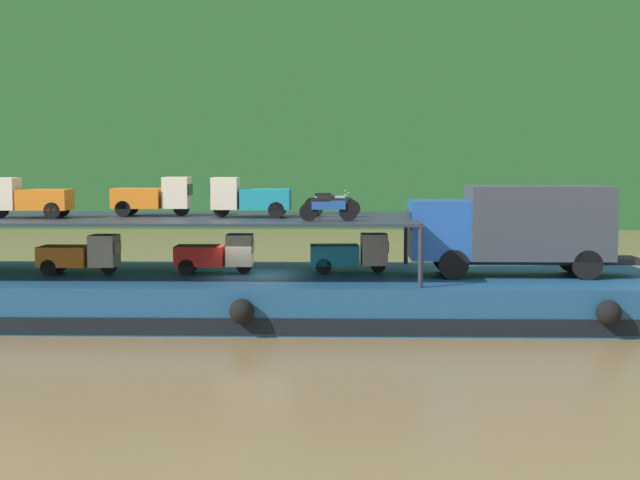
{
  "coord_description": "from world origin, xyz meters",
  "views": [
    {
      "loc": [
        3.07,
        -31.93,
        5.55
      ],
      "look_at": [
        2.31,
        0.0,
        2.7
      ],
      "focal_mm": 51.72,
      "sensor_mm": 36.0,
      "label": 1
    }
  ],
  "objects_px": {
    "mini_truck_lower_aft": "(81,254)",
    "mini_truck_lower_mid": "(216,254)",
    "mini_truck_lower_fore": "(350,253)",
    "mini_truck_upper_fore": "(154,196)",
    "motorcycle_upper_stbd": "(329,202)",
    "cargo_barge": "(254,295)",
    "motorcycle_upper_port": "(328,208)",
    "mini_truck_upper_mid": "(29,198)",
    "motorcycle_upper_centre": "(332,205)",
    "mini_truck_upper_bow": "(250,197)",
    "covered_lorry": "(515,227)"
  },
  "relations": [
    {
      "from": "cargo_barge",
      "to": "mini_truck_upper_fore",
      "type": "bearing_deg",
      "value": 171.68
    },
    {
      "from": "motorcycle_upper_centre",
      "to": "motorcycle_upper_port",
      "type": "bearing_deg",
      "value": -93.58
    },
    {
      "from": "cargo_barge",
      "to": "motorcycle_upper_stbd",
      "type": "relative_size",
      "value": 14.73
    },
    {
      "from": "covered_lorry",
      "to": "mini_truck_lower_aft",
      "type": "bearing_deg",
      "value": 179.53
    },
    {
      "from": "covered_lorry",
      "to": "cargo_barge",
      "type": "bearing_deg",
      "value": 178.51
    },
    {
      "from": "covered_lorry",
      "to": "mini_truck_upper_fore",
      "type": "xyz_separation_m",
      "value": [
        -12.62,
        0.76,
        1.0
      ]
    },
    {
      "from": "mini_truck_lower_aft",
      "to": "mini_truck_lower_fore",
      "type": "bearing_deg",
      "value": 3.83
    },
    {
      "from": "motorcycle_upper_centre",
      "to": "mini_truck_upper_mid",
      "type": "bearing_deg",
      "value": -176.32
    },
    {
      "from": "mini_truck_lower_mid",
      "to": "mini_truck_upper_fore",
      "type": "height_order",
      "value": "mini_truck_upper_fore"
    },
    {
      "from": "covered_lorry",
      "to": "mini_truck_lower_fore",
      "type": "xyz_separation_m",
      "value": [
        -5.65,
        0.75,
        -1.0
      ]
    },
    {
      "from": "mini_truck_upper_bow",
      "to": "motorcycle_upper_stbd",
      "type": "bearing_deg",
      "value": 38.68
    },
    {
      "from": "motorcycle_upper_centre",
      "to": "covered_lorry",
      "type": "bearing_deg",
      "value": -2.41
    },
    {
      "from": "mini_truck_lower_fore",
      "to": "motorcycle_upper_port",
      "type": "bearing_deg",
      "value": -106.78
    },
    {
      "from": "motorcycle_upper_centre",
      "to": "motorcycle_upper_stbd",
      "type": "bearing_deg",
      "value": 93.68
    },
    {
      "from": "mini_truck_upper_mid",
      "to": "mini_truck_upper_bow",
      "type": "height_order",
      "value": "same"
    },
    {
      "from": "mini_truck_lower_aft",
      "to": "motorcycle_upper_centre",
      "type": "bearing_deg",
      "value": 0.93
    },
    {
      "from": "mini_truck_upper_fore",
      "to": "motorcycle_upper_stbd",
      "type": "height_order",
      "value": "mini_truck_upper_fore"
    },
    {
      "from": "mini_truck_lower_aft",
      "to": "mini_truck_lower_mid",
      "type": "height_order",
      "value": "same"
    },
    {
      "from": "motorcycle_upper_centre",
      "to": "mini_truck_lower_mid",
      "type": "bearing_deg",
      "value": 177.78
    },
    {
      "from": "mini_truck_lower_mid",
      "to": "motorcycle_upper_stbd",
      "type": "distance_m",
      "value": 4.72
    },
    {
      "from": "mini_truck_upper_mid",
      "to": "mini_truck_upper_bow",
      "type": "bearing_deg",
      "value": 3.85
    },
    {
      "from": "motorcycle_upper_stbd",
      "to": "mini_truck_upper_bow",
      "type": "bearing_deg",
      "value": -141.32
    },
    {
      "from": "cargo_barge",
      "to": "motorcycle_upper_centre",
      "type": "bearing_deg",
      "value": 0.62
    },
    {
      "from": "covered_lorry",
      "to": "motorcycle_upper_port",
      "type": "relative_size",
      "value": 4.14
    },
    {
      "from": "covered_lorry",
      "to": "mini_truck_lower_fore",
      "type": "relative_size",
      "value": 2.82
    },
    {
      "from": "mini_truck_upper_bow",
      "to": "motorcycle_upper_stbd",
      "type": "xyz_separation_m",
      "value": [
        2.73,
        2.19,
        -0.26
      ]
    },
    {
      "from": "covered_lorry",
      "to": "mini_truck_upper_mid",
      "type": "relative_size",
      "value": 2.87
    },
    {
      "from": "mini_truck_lower_mid",
      "to": "motorcycle_upper_port",
      "type": "relative_size",
      "value": 1.45
    },
    {
      "from": "mini_truck_lower_aft",
      "to": "mini_truck_upper_bow",
      "type": "distance_m",
      "value": 6.26
    },
    {
      "from": "mini_truck_lower_mid",
      "to": "motorcycle_upper_stbd",
      "type": "bearing_deg",
      "value": 25.25
    },
    {
      "from": "motorcycle_upper_stbd",
      "to": "motorcycle_upper_port",
      "type": "bearing_deg",
      "value": -89.95
    },
    {
      "from": "mini_truck_upper_mid",
      "to": "motorcycle_upper_centre",
      "type": "height_order",
      "value": "mini_truck_upper_mid"
    },
    {
      "from": "covered_lorry",
      "to": "mini_truck_lower_aft",
      "type": "relative_size",
      "value": 2.84
    },
    {
      "from": "mini_truck_upper_mid",
      "to": "motorcycle_upper_centre",
      "type": "bearing_deg",
      "value": 3.68
    },
    {
      "from": "mini_truck_lower_mid",
      "to": "mini_truck_lower_fore",
      "type": "height_order",
      "value": "same"
    },
    {
      "from": "mini_truck_lower_aft",
      "to": "covered_lorry",
      "type": "bearing_deg",
      "value": -0.47
    },
    {
      "from": "mini_truck_lower_mid",
      "to": "mini_truck_upper_bow",
      "type": "distance_m",
      "value": 2.37
    },
    {
      "from": "mini_truck_upper_fore",
      "to": "motorcycle_upper_stbd",
      "type": "xyz_separation_m",
      "value": [
        6.21,
        1.53,
        -0.26
      ]
    },
    {
      "from": "mini_truck_lower_aft",
      "to": "mini_truck_lower_mid",
      "type": "bearing_deg",
      "value": 3.66
    },
    {
      "from": "mini_truck_lower_mid",
      "to": "mini_truck_lower_fore",
      "type": "bearing_deg",
      "value": 4.01
    },
    {
      "from": "covered_lorry",
      "to": "mini_truck_lower_mid",
      "type": "bearing_deg",
      "value": 177.67
    },
    {
      "from": "mini_truck_lower_aft",
      "to": "mini_truck_upper_fore",
      "type": "distance_m",
      "value": 3.24
    },
    {
      "from": "mini_truck_lower_fore",
      "to": "mini_truck_upper_mid",
      "type": "distance_m",
      "value": 11.27
    },
    {
      "from": "cargo_barge",
      "to": "mini_truck_lower_fore",
      "type": "xyz_separation_m",
      "value": [
        3.38,
        0.52,
        1.44
      ]
    },
    {
      "from": "mini_truck_lower_fore",
      "to": "mini_truck_upper_fore",
      "type": "relative_size",
      "value": 1.01
    },
    {
      "from": "mini_truck_upper_mid",
      "to": "motorcycle_upper_stbd",
      "type": "distance_m",
      "value": 10.62
    },
    {
      "from": "mini_truck_lower_aft",
      "to": "mini_truck_upper_bow",
      "type": "relative_size",
      "value": 1.01
    },
    {
      "from": "mini_truck_upper_fore",
      "to": "covered_lorry",
      "type": "bearing_deg",
      "value": -3.45
    },
    {
      "from": "mini_truck_lower_aft",
      "to": "mini_truck_lower_fore",
      "type": "height_order",
      "value": "same"
    },
    {
      "from": "cargo_barge",
      "to": "mini_truck_lower_aft",
      "type": "relative_size",
      "value": 10.1
    }
  ]
}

